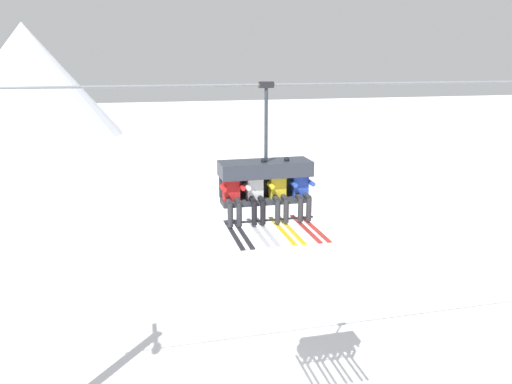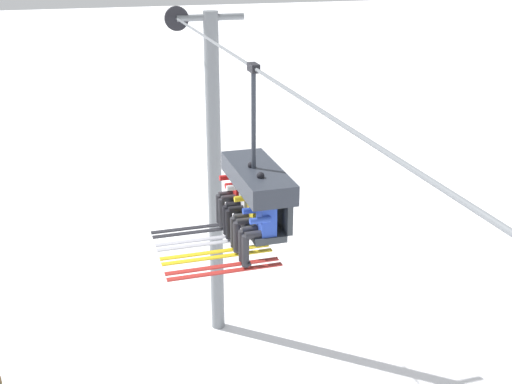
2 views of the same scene
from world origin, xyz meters
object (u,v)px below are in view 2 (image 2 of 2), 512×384
(lift_tower_near, at_px, (214,175))
(skier_red, at_px, (233,189))
(chairlift_chair, at_px, (258,185))
(skier_white, at_px, (241,198))
(skier_yellow, at_px, (249,210))
(skier_blue, at_px, (258,224))

(lift_tower_near, relative_size, skier_red, 5.13)
(chairlift_chair, bearing_deg, lift_tower_near, 173.62)
(chairlift_chair, distance_m, skier_red, 0.81)
(skier_red, bearing_deg, lift_tower_near, 170.61)
(chairlift_chair, height_order, skier_white, chairlift_chair)
(skier_white, xyz_separation_m, skier_yellow, (0.48, 0.00, 0.00))
(skier_white, xyz_separation_m, skier_blue, (0.96, -0.01, -0.02))
(skier_white, bearing_deg, lift_tower_near, 171.40)
(lift_tower_near, relative_size, chairlift_chair, 3.21)
(skier_red, relative_size, skier_yellow, 1.00)
(lift_tower_near, relative_size, skier_white, 5.13)
(chairlift_chair, relative_size, skier_white, 1.60)
(skier_red, bearing_deg, skier_yellow, 0.41)
(lift_tower_near, height_order, skier_red, lift_tower_near)
(chairlift_chair, relative_size, skier_blue, 1.60)
(lift_tower_near, bearing_deg, chairlift_chair, -6.38)
(skier_red, bearing_deg, skier_white, 0.81)
(skier_yellow, distance_m, skier_blue, 0.48)
(lift_tower_near, xyz_separation_m, skier_blue, (7.07, -0.93, 1.82))
(chairlift_chair, distance_m, skier_white, 0.43)
(skier_white, bearing_deg, skier_red, -179.19)
(lift_tower_near, relative_size, skier_yellow, 5.13)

